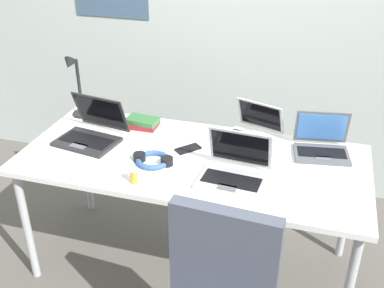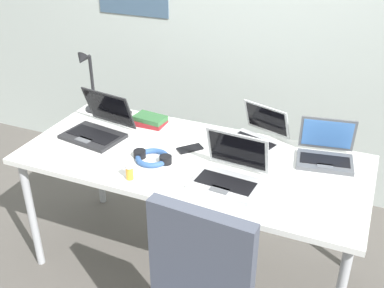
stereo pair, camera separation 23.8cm
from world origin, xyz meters
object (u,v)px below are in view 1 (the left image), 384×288
at_px(laptop_mid_desk, 234,171).
at_px(laptop_front_right, 322,146).
at_px(laptop_back_right, 252,132).
at_px(headphones, 153,160).
at_px(desk_lamp, 76,87).
at_px(computer_mouse, 116,117).
at_px(cell_phone, 188,149).
at_px(book_stack, 142,122).
at_px(pill_bottle, 134,175).
at_px(laptop_center, 91,132).

relative_size(laptop_mid_desk, laptop_front_right, 1.07).
height_order(laptop_back_right, headphones, laptop_back_right).
bearing_deg(desk_lamp, laptop_mid_desk, -21.69).
xyz_separation_m(desk_lamp, laptop_back_right, (1.06, 0.02, -0.16)).
bearing_deg(computer_mouse, cell_phone, -12.84).
bearing_deg(cell_phone, book_stack, -167.38).
bearing_deg(laptop_back_right, pill_bottle, -127.49).
bearing_deg(headphones, computer_mouse, 134.02).
bearing_deg(laptop_mid_desk, laptop_front_right, 44.66).
height_order(laptop_back_right, book_stack, laptop_back_right).
xyz_separation_m(laptop_mid_desk, cell_phone, (-0.30, 0.22, -0.04)).
bearing_deg(headphones, laptop_mid_desk, -4.97).
distance_m(pill_bottle, book_stack, 0.60).
height_order(laptop_front_right, cell_phone, laptop_front_right).
height_order(cell_phone, pill_bottle, pill_bottle).
xyz_separation_m(laptop_front_right, laptop_back_right, (-0.38, 0.05, -0.00)).
bearing_deg(desk_lamp, headphones, -31.43).
relative_size(computer_mouse, pill_bottle, 1.22).
bearing_deg(book_stack, laptop_front_right, -1.13).
bearing_deg(computer_mouse, laptop_mid_desk, -17.85).
xyz_separation_m(desk_lamp, laptop_center, (0.21, -0.25, -0.15)).
relative_size(laptop_back_right, pill_bottle, 4.34).
bearing_deg(pill_bottle, desk_lamp, 136.10).
relative_size(desk_lamp, book_stack, 2.05).
bearing_deg(laptop_center, headphones, -17.75).
bearing_deg(book_stack, pill_bottle, -71.86).
bearing_deg(laptop_mid_desk, headphones, 175.03).
bearing_deg(laptop_front_right, laptop_center, -170.13).
relative_size(laptop_center, laptop_back_right, 1.08).
xyz_separation_m(laptop_center, laptop_mid_desk, (0.84, -0.17, -0.00)).
xyz_separation_m(laptop_back_right, cell_phone, (-0.31, -0.22, -0.04)).
bearing_deg(laptop_front_right, pill_bottle, -146.84).
distance_m(laptop_mid_desk, pill_bottle, 0.48).
height_order(laptop_back_right, computer_mouse, laptop_back_right).
relative_size(laptop_back_right, cell_phone, 2.52).
relative_size(laptop_center, cell_phone, 2.72).
distance_m(laptop_back_right, computer_mouse, 0.83).
bearing_deg(laptop_front_right, headphones, -156.99).
xyz_separation_m(computer_mouse, book_stack, (0.19, -0.04, 0.01)).
bearing_deg(pill_bottle, laptop_front_right, 33.16).
bearing_deg(headphones, cell_phone, 53.56).
height_order(laptop_mid_desk, laptop_front_right, laptop_mid_desk).
height_order(laptop_mid_desk, book_stack, laptop_mid_desk).
bearing_deg(laptop_back_right, laptop_front_right, -7.74).
relative_size(laptop_back_right, headphones, 1.60).
bearing_deg(laptop_back_right, laptop_center, -162.71).
height_order(computer_mouse, book_stack, book_stack).
distance_m(desk_lamp, laptop_center, 0.36).
bearing_deg(laptop_front_right, computer_mouse, 177.19).
bearing_deg(laptop_front_right, desk_lamp, 178.65).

